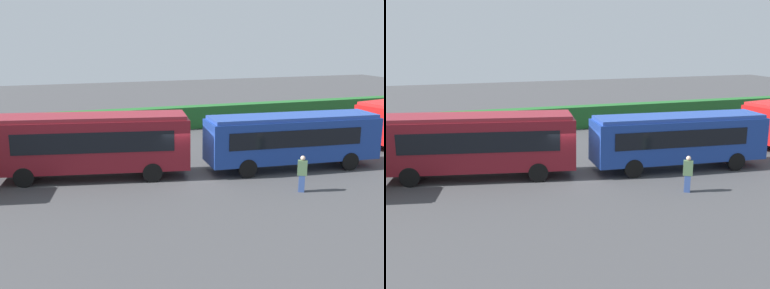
# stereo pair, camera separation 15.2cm
# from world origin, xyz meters

# --- Properties ---
(ground_plane) EXTENTS (100.97, 100.97, 0.00)m
(ground_plane) POSITION_xyz_m (0.00, 0.00, 0.00)
(ground_plane) COLOR #424244
(bus_maroon) EXTENTS (10.52, 4.35, 3.34)m
(bus_maroon) POSITION_xyz_m (-4.62, 1.27, 1.92)
(bus_maroon) COLOR maroon
(bus_maroon) RESTS_ON ground_plane
(bus_blue) EXTENTS (9.92, 3.14, 3.04)m
(bus_blue) POSITION_xyz_m (6.27, -0.44, 1.76)
(bus_blue) COLOR navy
(bus_blue) RESTS_ON ground_plane
(person_center) EXTENTS (0.52, 0.45, 1.78)m
(person_center) POSITION_xyz_m (4.67, -4.19, 0.94)
(person_center) COLOR #334C8C
(person_center) RESTS_ON ground_plane
(person_right) EXTENTS (0.51, 0.48, 1.65)m
(person_right) POSITION_xyz_m (15.19, 4.54, 0.86)
(person_right) COLOR maroon
(person_right) RESTS_ON ground_plane
(hedge_row) EXTENTS (62.49, 1.21, 1.75)m
(hedge_row) POSITION_xyz_m (0.00, 12.45, 0.87)
(hedge_row) COLOR #216329
(hedge_row) RESTS_ON ground_plane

